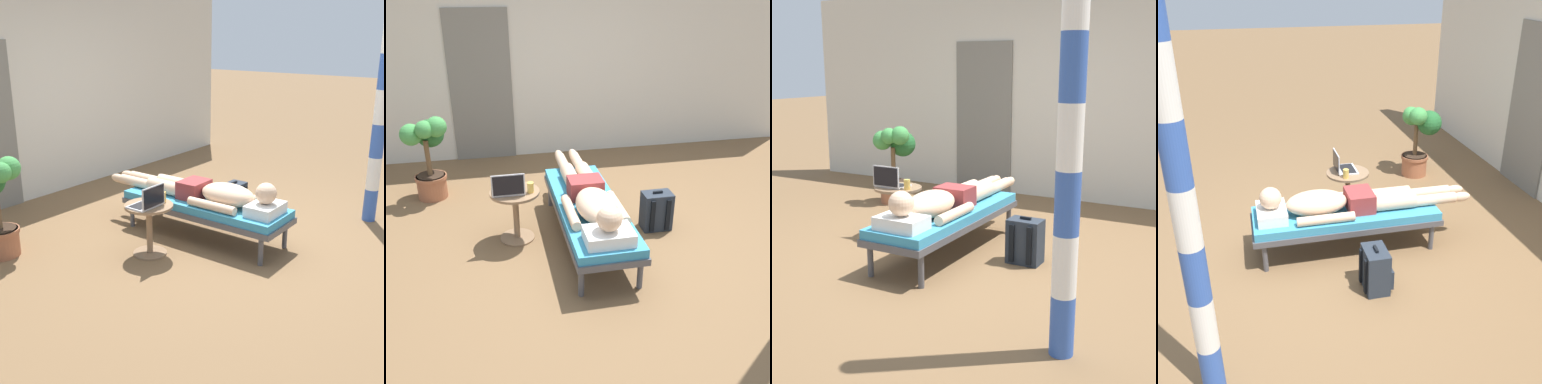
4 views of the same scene
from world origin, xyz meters
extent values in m
plane|color=brown|center=(0.00, 0.00, 0.00)|extent=(40.00, 40.00, 0.00)
cube|color=beige|center=(-0.11, 2.77, 1.35)|extent=(7.60, 0.20, 2.70)
cylinder|color=#4C4C51|center=(-0.36, 0.94, 0.14)|extent=(0.05, 0.05, 0.28)
cylinder|color=#4C4C51|center=(0.14, 0.94, 0.14)|extent=(0.05, 0.05, 0.28)
cylinder|color=#4C4C51|center=(-0.36, -0.72, 0.14)|extent=(0.05, 0.05, 0.28)
cylinder|color=#4C4C51|center=(0.14, -0.72, 0.14)|extent=(0.05, 0.05, 0.28)
cube|color=#4C4C51|center=(-0.11, 0.11, 0.31)|extent=(0.60, 1.86, 0.06)
cube|color=teal|center=(-0.11, 0.11, 0.38)|extent=(0.58, 1.83, 0.08)
cube|color=white|center=(-0.11, -0.62, 0.47)|extent=(0.40, 0.28, 0.11)
sphere|color=beige|center=(-0.11, -0.62, 0.64)|extent=(0.21, 0.21, 0.21)
ellipsoid|color=beige|center=(-0.11, -0.18, 0.54)|extent=(0.35, 0.60, 0.23)
cylinder|color=beige|center=(-0.33, -0.13, 0.46)|extent=(0.09, 0.55, 0.09)
cylinder|color=beige|center=(0.11, -0.13, 0.46)|extent=(0.09, 0.55, 0.09)
cube|color=maroon|center=(-0.11, 0.25, 0.52)|extent=(0.33, 0.26, 0.19)
cylinder|color=beige|center=(-0.20, 0.59, 0.49)|extent=(0.15, 0.42, 0.15)
cylinder|color=beige|center=(-0.20, 1.02, 0.47)|extent=(0.11, 0.44, 0.11)
ellipsoid|color=beige|center=(-0.20, 1.31, 0.47)|extent=(0.09, 0.20, 0.10)
cylinder|color=beige|center=(-0.03, 0.59, 0.49)|extent=(0.15, 0.42, 0.15)
cylinder|color=beige|center=(-0.03, 1.02, 0.47)|extent=(0.11, 0.44, 0.11)
ellipsoid|color=beige|center=(-0.03, 1.31, 0.47)|extent=(0.09, 0.20, 0.10)
cylinder|color=#8C6B4C|center=(-0.80, 0.29, 0.01)|extent=(0.34, 0.34, 0.02)
cylinder|color=#8C6B4C|center=(-0.80, 0.29, 0.26)|extent=(0.06, 0.06, 0.48)
cylinder|color=#8C6B4C|center=(-0.80, 0.29, 0.51)|extent=(0.48, 0.48, 0.02)
cube|color=silver|center=(-0.86, 0.29, 0.53)|extent=(0.31, 0.22, 0.02)
cube|color=black|center=(-0.86, 0.30, 0.54)|extent=(0.27, 0.15, 0.00)
cube|color=silver|center=(-0.86, 0.18, 0.64)|extent=(0.31, 0.01, 0.21)
cube|color=black|center=(-0.86, 0.17, 0.64)|extent=(0.29, 0.00, 0.19)
cylinder|color=gold|center=(-0.65, 0.24, 0.57)|extent=(0.06, 0.06, 0.10)
cube|color=#262D38|center=(0.63, 0.21, 0.20)|extent=(0.30, 0.20, 0.40)
cube|color=#262D38|center=(0.63, 0.33, 0.13)|extent=(0.22, 0.04, 0.18)
cube|color=black|center=(0.55, 0.09, 0.20)|extent=(0.04, 0.02, 0.34)
cube|color=black|center=(0.72, 0.09, 0.20)|extent=(0.04, 0.02, 0.34)
cube|color=black|center=(0.63, 0.21, 0.41)|extent=(0.10, 0.02, 0.02)
cylinder|color=#9E5B3D|center=(-1.70, 1.45, 0.14)|extent=(0.34, 0.34, 0.28)
cylinder|color=#9E5B3D|center=(-1.70, 1.45, 0.26)|extent=(0.37, 0.37, 0.04)
cylinder|color=#332319|center=(-1.70, 1.45, 0.29)|extent=(0.31, 0.31, 0.01)
sphere|color=#429347|center=(-1.56, 1.41, 0.88)|extent=(0.23, 0.23, 0.23)
sphere|color=#429347|center=(-1.69, 1.35, 0.87)|extent=(0.20, 0.20, 0.20)
cylinder|color=#3359B2|center=(1.45, -1.16, 0.19)|extent=(0.15, 0.15, 0.38)
cylinder|color=white|center=(1.45, -1.16, 0.57)|extent=(0.15, 0.15, 0.38)
cylinder|color=#3359B2|center=(1.45, -1.16, 0.95)|extent=(0.15, 0.15, 0.38)
cylinder|color=white|center=(1.45, -1.16, 1.33)|extent=(0.15, 0.15, 0.38)
camera|label=1|loc=(-4.20, -2.77, 2.14)|focal=46.45mm
camera|label=2|loc=(-1.00, -3.62, 2.36)|focal=41.77mm
camera|label=3|loc=(2.42, -4.13, 1.73)|focal=51.40mm
camera|label=4|loc=(3.87, -0.80, 2.59)|focal=43.44mm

